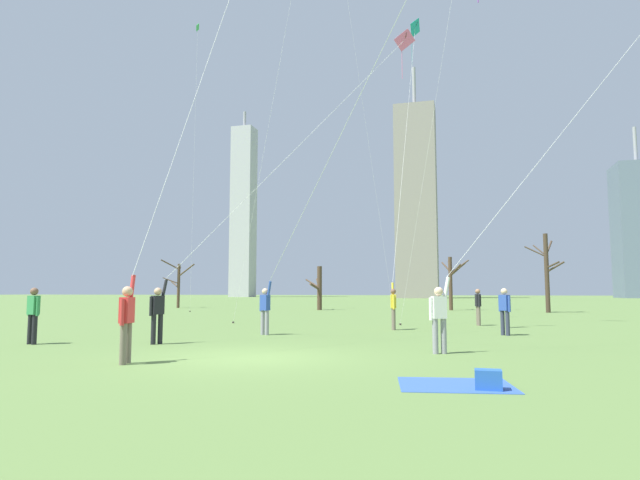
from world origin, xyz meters
name	(u,v)px	position (x,y,z in m)	size (l,w,h in m)	color
ground_plane	(250,358)	(0.00, 0.00, 0.00)	(400.00, 400.00, 0.00)	#5B7A3D
kite_flyer_foreground_right_pink	(195,270)	(-3.10, 3.00, 2.14)	(7.05, 7.62, 12.11)	black
kite_flyer_far_back_teal	(401,210)	(1.98, 12.86, 5.24)	(0.51, 14.37, 19.86)	#726656
kite_flyer_midfield_center_white	(503,230)	(5.75, 3.04, 3.10)	(12.18, 8.13, 16.87)	gray
kite_flyer_midfield_right_red	(161,214)	(-2.00, -0.66, 3.30)	(1.17, 7.82, 17.87)	#726656
kite_flyer_foreground_left_purple	(297,239)	(-0.28, 4.33, 3.14)	(7.65, 7.87, 10.69)	gray
bystander_far_off_by_trees	(478,305)	(5.29, 13.33, 0.90)	(0.26, 0.50, 1.62)	#726656
bystander_watching_nearby	(505,309)	(6.06, 8.06, 0.90)	(0.38, 0.39, 1.62)	#33384C
bystander_strolling_midfield	(33,313)	(-7.24, 1.19, 0.90)	(0.49, 0.29, 1.62)	black
distant_kite_high_overhead_orange	(452,0)	(4.49, 12.62, 14.94)	(3.44, 0.46, 16.47)	orange
distant_kite_low_near_trees_green	(197,69)	(-15.97, 26.02, 19.57)	(1.35, 2.76, 23.72)	green
distant_kite_drifting_right_blue	(350,19)	(-2.98, 25.23, 21.61)	(3.82, 1.31, 26.77)	blue
picnic_spot	(474,382)	(4.88, -2.60, 0.09)	(2.00, 1.68, 0.31)	#3359B2
bare_tree_right_of_center	(451,279)	(3.64, 32.78, 2.47)	(2.25, 2.33, 4.29)	#4C3828
bare_tree_rightmost	(319,287)	(-6.85, 30.48, 1.83)	(1.78, 2.71, 3.56)	#4C3828
bare_tree_far_right_edge	(178,282)	(-20.80, 32.27, 2.37)	(3.26, 3.06, 4.43)	#4C3828
bare_tree_center	(547,270)	(10.42, 29.63, 3.04)	(2.60, 2.20, 5.67)	#423326
skyline_mid_tower_left	(243,211)	(-54.39, 123.22, 23.71)	(5.95, 5.25, 52.06)	#B2B2B7
skyline_wide_slab	(416,200)	(-5.79, 109.51, 22.20)	(9.23, 5.90, 53.66)	gray
skyline_tall_tower	(640,230)	(43.87, 125.50, 15.57)	(10.24, 10.37, 40.07)	slate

